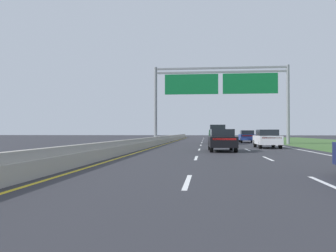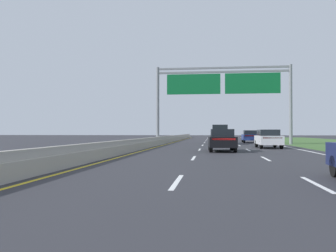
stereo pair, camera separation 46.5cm
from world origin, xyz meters
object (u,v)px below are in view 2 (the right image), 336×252
car_blue_right_lane_sedan (250,136)px  pickup_truck_darkgreen (220,135)px  car_black_centre_lane_sedan (222,140)px  car_grey_centre_lane_sedan (218,135)px  overhead_sign_gantry (223,88)px  car_white_right_lane_sedan (268,138)px

car_blue_right_lane_sedan → pickup_truck_darkgreen: bearing=145.4°
car_black_centre_lane_sedan → car_grey_centre_lane_sedan: bearing=-2.2°
car_blue_right_lane_sedan → car_black_centre_lane_sedan: size_ratio=0.99×
overhead_sign_gantry → car_grey_centre_lane_sedan: size_ratio=3.39×
overhead_sign_gantry → car_white_right_lane_sedan: bearing=-68.3°
pickup_truck_darkgreen → car_blue_right_lane_sedan: 6.71m
pickup_truck_darkgreen → car_white_right_lane_sedan: pickup_truck_darkgreen is taller
pickup_truck_darkgreen → car_black_centre_lane_sedan: bearing=178.8°
car_white_right_lane_sedan → overhead_sign_gantry: bearing=21.4°
overhead_sign_gantry → car_blue_right_lane_sedan: size_ratio=3.40×
pickup_truck_darkgreen → car_black_centre_lane_sedan: pickup_truck_darkgreen is taller
pickup_truck_darkgreen → car_white_right_lane_sedan: size_ratio=1.23×
car_black_centre_lane_sedan → car_white_right_lane_sedan: 6.95m
car_white_right_lane_sedan → car_grey_centre_lane_sedan: bearing=7.6°
pickup_truck_darkgreen → car_grey_centre_lane_sedan: pickup_truck_darkgreen is taller
car_grey_centre_lane_sedan → car_black_centre_lane_sedan: (-0.32, -32.74, 0.00)m
pickup_truck_darkgreen → car_black_centre_lane_sedan: 15.56m
pickup_truck_darkgreen → car_grey_centre_lane_sedan: size_ratio=1.22×
car_blue_right_lane_sedan → car_black_centre_lane_sedan: same height
car_white_right_lane_sedan → car_blue_right_lane_sedan: bearing=-0.4°
pickup_truck_darkgreen → car_blue_right_lane_sedan: (3.89, 5.46, -0.26)m
overhead_sign_gantry → car_black_centre_lane_sedan: size_ratio=3.38×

